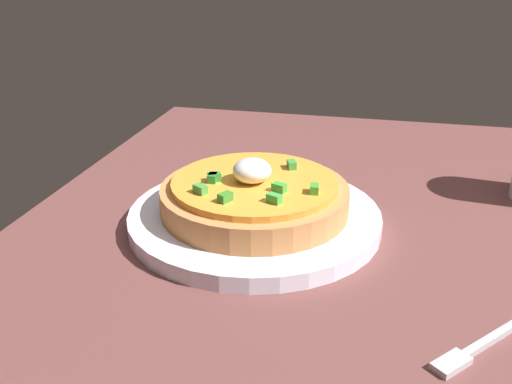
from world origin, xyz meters
TOP-DOWN VIEW (x-y plane):
  - dining_table at (0.00, 0.00)cm, footprint 92.14×70.70cm
  - plate at (-5.36, -11.51)cm, footprint 24.86×24.86cm
  - pizza at (-5.34, -11.51)cm, footprint 18.38×18.38cm
  - fork at (9.45, 8.08)cm, footprint 9.24×8.43cm

SIDE VIEW (x-z plane):
  - dining_table at x=0.00cm, z-range 0.00..3.30cm
  - fork at x=9.45cm, z-range 3.30..3.80cm
  - plate at x=-5.36cm, z-range 3.30..4.87cm
  - pizza at x=-5.34cm, z-range 3.75..9.29cm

